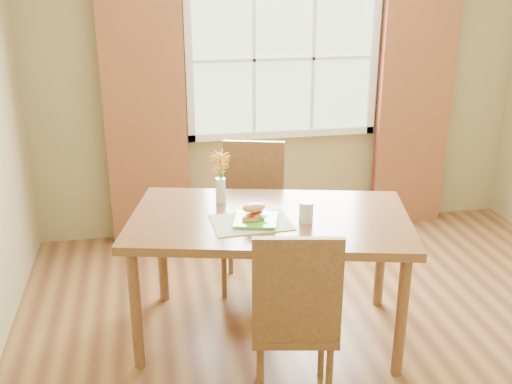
{
  "coord_description": "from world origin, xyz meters",
  "views": [
    {
      "loc": [
        -1.14,
        -3.0,
        2.19
      ],
      "look_at": [
        -0.55,
        0.17,
        0.99
      ],
      "focal_mm": 42.0,
      "sensor_mm": 36.0,
      "label": 1
    }
  ],
  "objects_px": {
    "flower_vase": "(220,171)",
    "chair_far": "(253,209)",
    "croissant_sandwich": "(254,212)",
    "dining_table": "(270,229)",
    "water_glass": "(306,213)",
    "chair_near": "(295,315)"
  },
  "relations": [
    {
      "from": "chair_far",
      "to": "flower_vase",
      "type": "height_order",
      "value": "flower_vase"
    },
    {
      "from": "chair_near",
      "to": "flower_vase",
      "type": "distance_m",
      "value": 1.11
    },
    {
      "from": "flower_vase",
      "to": "chair_far",
      "type": "bearing_deg",
      "value": 56.67
    },
    {
      "from": "chair_far",
      "to": "flower_vase",
      "type": "relative_size",
      "value": 3.18
    },
    {
      "from": "chair_near",
      "to": "flower_vase",
      "type": "relative_size",
      "value": 3.14
    },
    {
      "from": "dining_table",
      "to": "chair_far",
      "type": "xyz_separation_m",
      "value": [
        0.02,
        0.71,
        -0.15
      ]
    },
    {
      "from": "croissant_sandwich",
      "to": "flower_vase",
      "type": "height_order",
      "value": "flower_vase"
    },
    {
      "from": "dining_table",
      "to": "water_glass",
      "type": "relative_size",
      "value": 14.67
    },
    {
      "from": "chair_far",
      "to": "croissant_sandwich",
      "type": "height_order",
      "value": "chair_far"
    },
    {
      "from": "dining_table",
      "to": "flower_vase",
      "type": "bearing_deg",
      "value": 145.66
    },
    {
      "from": "dining_table",
      "to": "chair_near",
      "type": "xyz_separation_m",
      "value": [
        -0.02,
        -0.71,
        -0.16
      ]
    },
    {
      "from": "water_glass",
      "to": "chair_far",
      "type": "bearing_deg",
      "value": 101.26
    },
    {
      "from": "chair_far",
      "to": "croissant_sandwich",
      "type": "distance_m",
      "value": 0.86
    },
    {
      "from": "water_glass",
      "to": "chair_near",
      "type": "bearing_deg",
      "value": -109.38
    },
    {
      "from": "chair_near",
      "to": "flower_vase",
      "type": "height_order",
      "value": "flower_vase"
    },
    {
      "from": "dining_table",
      "to": "flower_vase",
      "type": "xyz_separation_m",
      "value": [
        -0.26,
        0.28,
        0.29
      ]
    },
    {
      "from": "croissant_sandwich",
      "to": "chair_far",
      "type": "bearing_deg",
      "value": 62.78
    },
    {
      "from": "dining_table",
      "to": "flower_vase",
      "type": "height_order",
      "value": "flower_vase"
    },
    {
      "from": "water_glass",
      "to": "flower_vase",
      "type": "bearing_deg",
      "value": 137.9
    },
    {
      "from": "chair_near",
      "to": "croissant_sandwich",
      "type": "xyz_separation_m",
      "value": [
        -0.1,
        0.62,
        0.31
      ]
    },
    {
      "from": "chair_near",
      "to": "croissant_sandwich",
      "type": "bearing_deg",
      "value": 109.37
    },
    {
      "from": "chair_near",
      "to": "water_glass",
      "type": "height_order",
      "value": "chair_near"
    }
  ]
}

